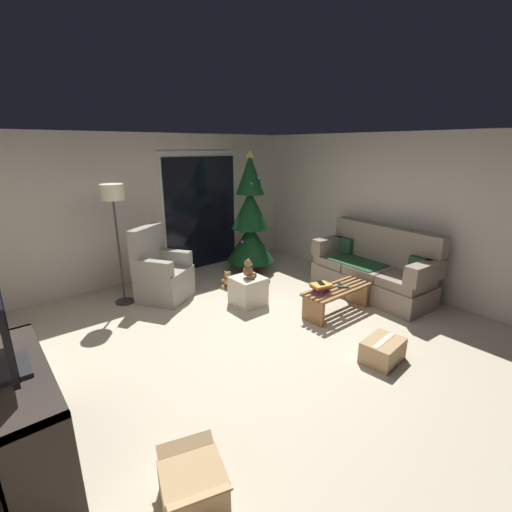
# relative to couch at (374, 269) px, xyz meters

# --- Properties ---
(ground_plane) EXTENTS (7.00, 7.00, 0.00)m
(ground_plane) POSITION_rel_couch_xyz_m (-2.32, -0.07, -0.40)
(ground_plane) COLOR beige
(wall_back) EXTENTS (5.72, 0.12, 2.50)m
(wall_back) POSITION_rel_couch_xyz_m (-2.32, 2.99, 0.85)
(wall_back) COLOR beige
(wall_back) RESTS_ON ground
(wall_right) EXTENTS (0.12, 6.00, 2.50)m
(wall_right) POSITION_rel_couch_xyz_m (0.54, -0.07, 0.85)
(wall_right) COLOR beige
(wall_right) RESTS_ON ground
(patio_door_frame) EXTENTS (1.60, 0.02, 2.20)m
(patio_door_frame) POSITION_rel_couch_xyz_m (-1.40, 2.92, 0.70)
(patio_door_frame) COLOR silver
(patio_door_frame) RESTS_ON ground
(patio_door_glass) EXTENTS (1.50, 0.02, 2.10)m
(patio_door_glass) POSITION_rel_couch_xyz_m (-1.40, 2.90, 0.65)
(patio_door_glass) COLOR black
(patio_door_glass) RESTS_ON ground
(couch) EXTENTS (0.89, 1.98, 1.08)m
(couch) POSITION_rel_couch_xyz_m (0.00, 0.00, 0.00)
(couch) COLOR gray
(couch) RESTS_ON ground
(coffee_table) EXTENTS (1.10, 0.40, 0.38)m
(coffee_table) POSITION_rel_couch_xyz_m (-1.03, -0.09, -0.15)
(coffee_table) COLOR olive
(coffee_table) RESTS_ON ground
(remote_graphite) EXTENTS (0.14, 0.14, 0.02)m
(remote_graphite) POSITION_rel_couch_xyz_m (-0.96, -0.14, -0.01)
(remote_graphite) COLOR #333338
(remote_graphite) RESTS_ON coffee_table
(remote_black) EXTENTS (0.14, 0.14, 0.02)m
(remote_black) POSITION_rel_couch_xyz_m (-0.90, -0.03, -0.01)
(remote_black) COLOR black
(remote_black) RESTS_ON coffee_table
(book_stack) EXTENTS (0.29, 0.25, 0.12)m
(book_stack) POSITION_rel_couch_xyz_m (-1.33, -0.04, 0.05)
(book_stack) COLOR #6B3D7A
(book_stack) RESTS_ON coffee_table
(cell_phone) EXTENTS (0.13, 0.16, 0.01)m
(cell_phone) POSITION_rel_couch_xyz_m (-1.32, -0.03, 0.11)
(cell_phone) COLOR black
(cell_phone) RESTS_ON book_stack
(christmas_tree) EXTENTS (0.88, 0.88, 2.21)m
(christmas_tree) POSITION_rel_couch_xyz_m (-0.89, 2.05, 0.57)
(christmas_tree) COLOR #4C1E19
(christmas_tree) RESTS_ON ground
(armchair) EXTENTS (0.94, 0.95, 1.13)m
(armchair) POSITION_rel_couch_xyz_m (-2.73, 1.95, 0.00)
(armchair) COLOR gray
(armchair) RESTS_ON ground
(floor_lamp) EXTENTS (0.32, 0.32, 1.78)m
(floor_lamp) POSITION_rel_couch_xyz_m (-3.25, 2.17, 1.11)
(floor_lamp) COLOR #2D2D30
(floor_lamp) RESTS_ON ground
(media_shelf) EXTENTS (0.40, 1.40, 0.82)m
(media_shelf) POSITION_rel_couch_xyz_m (-4.85, -0.33, -0.01)
(media_shelf) COLOR black
(media_shelf) RESTS_ON ground
(television) EXTENTS (0.21, 0.84, 0.61)m
(television) POSITION_rel_couch_xyz_m (-4.81, -0.27, 0.73)
(television) COLOR black
(television) RESTS_ON media_shelf
(ottoman) EXTENTS (0.44, 0.44, 0.43)m
(ottoman) POSITION_rel_couch_xyz_m (-1.83, 0.93, -0.19)
(ottoman) COLOR beige
(ottoman) RESTS_ON ground
(teddy_bear_chestnut) EXTENTS (0.21, 0.22, 0.29)m
(teddy_bear_chestnut) POSITION_rel_couch_xyz_m (-1.82, 0.92, 0.15)
(teddy_bear_chestnut) COLOR brown
(teddy_bear_chestnut) RESTS_ON ottoman
(teddy_bear_honey_by_tree) EXTENTS (0.22, 0.21, 0.29)m
(teddy_bear_honey_by_tree) POSITION_rel_couch_xyz_m (-1.68, 1.68, -0.28)
(teddy_bear_honey_by_tree) COLOR tan
(teddy_bear_honey_by_tree) RESTS_ON ground
(cardboard_box_open_near_shelf) EXTENTS (0.53, 0.62, 0.30)m
(cardboard_box_open_near_shelf) POSITION_rel_couch_xyz_m (-4.04, -1.31, -0.27)
(cardboard_box_open_near_shelf) COLOR tan
(cardboard_box_open_near_shelf) RESTS_ON ground
(cardboard_box_taped_mid_floor) EXTENTS (0.50, 0.39, 0.25)m
(cardboard_box_taped_mid_floor) POSITION_rel_couch_xyz_m (-1.58, -1.18, -0.28)
(cardboard_box_taped_mid_floor) COLOR tan
(cardboard_box_taped_mid_floor) RESTS_ON ground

